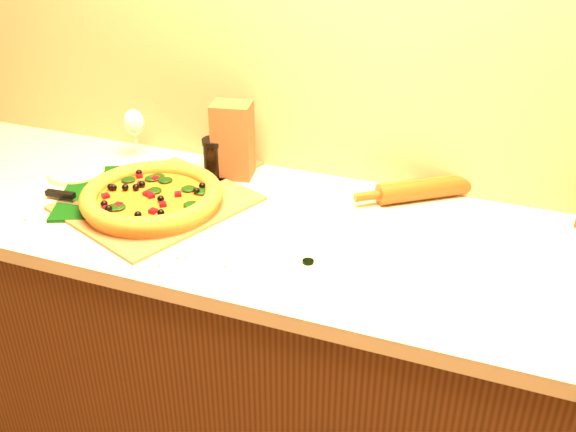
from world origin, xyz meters
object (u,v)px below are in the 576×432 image
object	(u,v)px
pizza_peel	(162,201)
wine_glass	(134,124)
cutting_board	(105,192)
rolling_pin	(430,188)
dark_jar	(215,158)
pizza	(152,197)
side_plate	(77,173)

from	to	relation	value
pizza_peel	wine_glass	world-z (taller)	wine_glass
cutting_board	rolling_pin	bearing A→B (deg)	-3.57
cutting_board	dark_jar	distance (m)	0.32
rolling_pin	wine_glass	distance (m)	0.90
pizza	cutting_board	distance (m)	0.17
pizza_peel	wine_glass	distance (m)	0.34
pizza	dark_jar	xyz separation A→B (m)	(0.07, 0.24, 0.03)
pizza_peel	pizza	bearing A→B (deg)	-78.43
rolling_pin	dark_jar	size ratio (longest dim) A/B	3.15
pizza	rolling_pin	bearing A→B (deg)	25.28
wine_glass	rolling_pin	bearing A→B (deg)	2.94
dark_jar	side_plate	size ratio (longest dim) A/B	0.72
rolling_pin	dark_jar	distance (m)	0.61
pizza	pizza_peel	bearing A→B (deg)	79.80
pizza_peel	wine_glass	xyz separation A→B (m)	(-0.23, 0.24, 0.11)
cutting_board	wine_glass	distance (m)	0.28
pizza	dark_jar	size ratio (longest dim) A/B	3.22
wine_glass	side_plate	xyz separation A→B (m)	(-0.09, -0.18, -0.10)
pizza	wine_glass	xyz separation A→B (m)	(-0.22, 0.27, 0.08)
cutting_board	rolling_pin	world-z (taller)	rolling_pin
pizza	cutting_board	xyz separation A→B (m)	(-0.17, 0.02, -0.03)
cutting_board	pizza	bearing A→B (deg)	-30.64
rolling_pin	side_plate	size ratio (longest dim) A/B	2.28
wine_glass	pizza	bearing A→B (deg)	-51.06
rolling_pin	wine_glass	xyz separation A→B (m)	(-0.90, -0.05, 0.08)
side_plate	pizza_peel	bearing A→B (deg)	-10.28
cutting_board	side_plate	size ratio (longest dim) A/B	2.44
pizza	cutting_board	size ratio (longest dim) A/B	0.95
cutting_board	wine_glass	bearing A→B (deg)	78.71
pizza_peel	rolling_pin	distance (m)	0.73
pizza	wine_glass	distance (m)	0.36
rolling_pin	wine_glass	world-z (taller)	wine_glass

